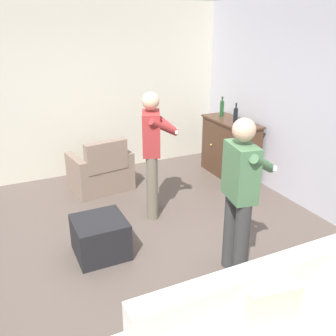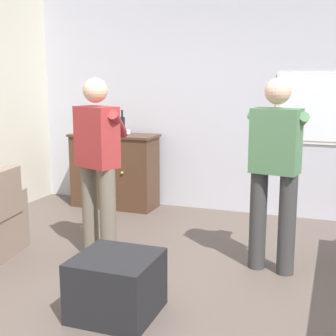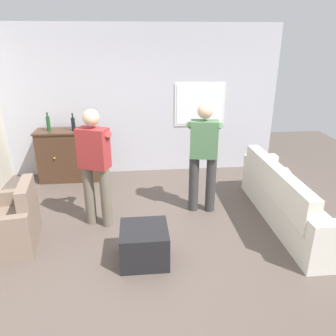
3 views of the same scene
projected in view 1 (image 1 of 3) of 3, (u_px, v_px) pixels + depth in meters
name	position (u px, v px, depth m)	size (l,w,h in m)	color
ground	(131.00, 250.00, 4.36)	(10.40, 10.40, 0.00)	brown
wall_back_with_window	(320.00, 110.00, 4.88)	(5.20, 0.15, 2.80)	silver
wall_side_left	(71.00, 92.00, 6.06)	(0.12, 5.20, 2.80)	beige
armchair	(101.00, 172.00, 5.81)	(0.76, 0.96, 0.85)	#7F6B5B
sideboard_cabinet	(230.00, 148.00, 6.27)	(1.14, 0.49, 0.97)	#472D1E
bottle_wine_green	(236.00, 115.00, 5.92)	(0.07, 0.07, 0.32)	black
bottle_liquor_amber	(222.00, 108.00, 6.30)	(0.07, 0.07, 0.33)	#1E4C23
ottoman	(100.00, 237.00, 4.22)	(0.57, 0.57, 0.44)	black
person_standing_left	(152.00, 149.00, 4.84)	(0.51, 0.52, 1.68)	#6B6051
person_standing_right	(240.00, 192.00, 3.65)	(0.55, 0.51, 1.68)	#383838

